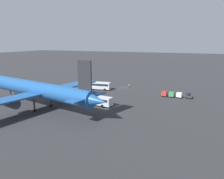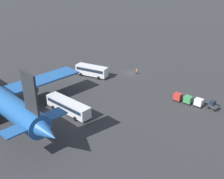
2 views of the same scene
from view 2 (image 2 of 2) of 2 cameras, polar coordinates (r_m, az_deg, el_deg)
The scene contains 8 objects.
ground_plane at distance 89.59m, azimuth 3.71°, elevation 3.32°, with size 600.00×600.00×0.00m, color #2D2D30.
shuttle_bus_near at distance 86.75m, azimuth -4.12°, elevation 3.95°, with size 10.38×4.01×3.29m.
shuttle_bus_far at distance 66.96m, azimuth -8.90°, elevation -3.24°, with size 13.05×4.60×3.10m.
baggage_tug at distance 72.41m, azimuth 19.89°, elevation -3.08°, with size 2.71×2.33×2.10m.
worker_person at distance 88.76m, azimuth 5.01°, elevation 3.67°, with size 0.38×0.38×1.74m.
cargo_cart_white at distance 72.31m, azimuth 17.21°, elevation -2.48°, with size 2.22×1.96×2.06m.
cargo_cart_green at distance 72.92m, azimuth 15.19°, elevation -1.96°, with size 2.22×1.96×2.06m.
cargo_cart_red at distance 73.69m, azimuth 13.22°, elevation -1.43°, with size 2.22×1.96×2.06m.
Camera 2 is at (-40.58, 72.42, 33.69)m, focal length 45.00 mm.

